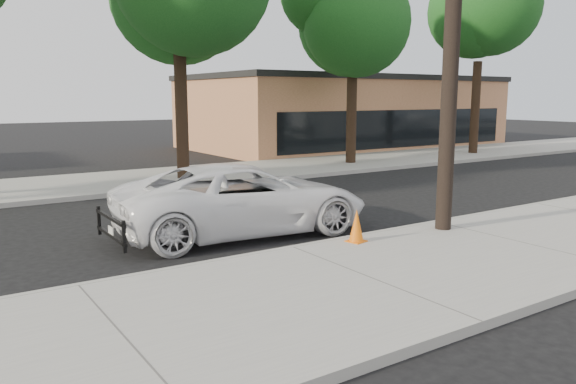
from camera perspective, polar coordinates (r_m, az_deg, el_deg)
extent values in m
plane|color=black|center=(12.68, -4.93, -4.11)|extent=(120.00, 120.00, 0.00)
cube|color=gray|center=(9.26, 8.14, -8.93)|extent=(90.00, 4.40, 0.15)
cube|color=gray|center=(20.41, -16.49, 1.01)|extent=(90.00, 5.00, 0.15)
cube|color=#9E9B93|center=(10.92, 0.40, -5.93)|extent=(90.00, 0.12, 0.16)
cube|color=#A26443|center=(34.63, 5.65, 7.97)|extent=(18.00, 10.00, 4.00)
cylinder|color=black|center=(12.59, 16.41, 16.77)|extent=(0.34, 0.34, 9.00)
cylinder|color=black|center=(20.22, -10.77, 8.13)|extent=(0.44, 0.44, 4.75)
cylinder|color=black|center=(24.71, 6.47, 8.09)|extent=(0.44, 0.44, 4.40)
sphere|color=#134515|center=(24.88, 6.63, 16.52)|extent=(4.35, 4.35, 4.35)
cylinder|color=black|center=(30.35, 18.49, 8.13)|extent=(0.44, 0.44, 4.60)
sphere|color=#134515|center=(30.52, 18.89, 15.37)|extent=(4.65, 4.65, 4.65)
sphere|color=#134515|center=(30.89, 20.47, 17.53)|extent=(3.72, 3.72, 3.72)
imported|color=white|center=(12.46, -4.54, -0.67)|extent=(5.86, 3.15, 1.57)
cube|color=orange|center=(11.35, 6.94, -4.97)|extent=(0.40, 0.40, 0.02)
cone|color=orange|center=(11.27, 6.97, -3.40)|extent=(0.36, 0.36, 0.66)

